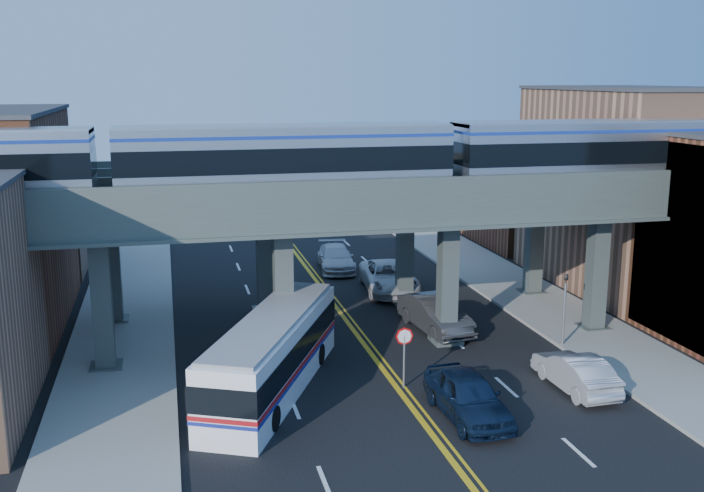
{
  "coord_description": "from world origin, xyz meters",
  "views": [
    {
      "loc": [
        -8.96,
        -26.58,
        12.79
      ],
      "look_at": [
        -0.75,
        7.98,
        5.08
      ],
      "focal_mm": 40.0,
      "sensor_mm": 36.0,
      "label": 1
    }
  ],
  "objects": [
    {
      "name": "transit_bus",
      "position": [
        -5.07,
        3.99,
        1.54
      ],
      "size": [
        7.27,
        11.63,
        3.0
      ],
      "rotation": [
        0.0,
        0.0,
        1.13
      ],
      "color": "white",
      "rests_on": "ground"
    },
    {
      "name": "car_lane_b",
      "position": [
        4.07,
        9.79,
        0.9
      ],
      "size": [
        2.61,
        5.69,
        1.81
      ],
      "primitive_type": "imported",
      "rotation": [
        0.0,
        0.0,
        0.13
      ],
      "color": "#2D2E30",
      "rests_on": "ground"
    },
    {
      "name": "sidewalk_west",
      "position": [
        -11.5,
        10.0,
        0.08
      ],
      "size": [
        5.0,
        70.0,
        0.16
      ],
      "primitive_type": "cube",
      "color": "gray",
      "rests_on": "ground"
    },
    {
      "name": "car_parked_curb",
      "position": [
        7.17,
        1.14,
        0.78
      ],
      "size": [
        1.79,
        4.78,
        1.56
      ],
      "primitive_type": "imported",
      "rotation": [
        0.0,
        0.0,
        3.17
      ],
      "color": "#B0AFB4",
      "rests_on": "ground"
    },
    {
      "name": "car_lane_d",
      "position": [
        1.87,
        23.72,
        0.81
      ],
      "size": [
        2.85,
        5.76,
        1.61
      ],
      "primitive_type": "imported",
      "rotation": [
        0.0,
        0.0,
        -0.11
      ],
      "color": "silver",
      "rests_on": "ground"
    },
    {
      "name": "elevated_viaduct_near",
      "position": [
        0.0,
        8.0,
        6.47
      ],
      "size": [
        52.0,
        3.6,
        7.4
      ],
      "color": "#3F4948",
      "rests_on": "ground"
    },
    {
      "name": "building_east_c",
      "position": [
        18.5,
        29.0,
        4.5
      ],
      "size": [
        8.0,
        10.0,
        9.0
      ],
      "primitive_type": "cube",
      "color": "brown",
      "rests_on": "ground"
    },
    {
      "name": "transit_train",
      "position": [
        -3.78,
        8.0,
        9.21
      ],
      "size": [
        45.78,
        2.87,
        3.34
      ],
      "color": "black",
      "rests_on": "elevated_viaduct_near"
    },
    {
      "name": "car_lane_a",
      "position": [
        1.8,
        -0.41,
        0.88
      ],
      "size": [
        2.26,
        5.25,
        1.77
      ],
      "primitive_type": "imported",
      "rotation": [
        0.0,
        0.0,
        0.03
      ],
      "color": "black",
      "rests_on": "ground"
    },
    {
      "name": "car_lane_c",
      "position": [
        3.84,
        17.64,
        0.89
      ],
      "size": [
        3.57,
        6.67,
        1.78
      ],
      "primitive_type": "imported",
      "rotation": [
        0.0,
        0.0,
        -0.1
      ],
      "color": "silver",
      "rests_on": "ground"
    },
    {
      "name": "building_east_b",
      "position": [
        18.5,
        16.0,
        6.0
      ],
      "size": [
        8.0,
        14.0,
        12.0
      ],
      "primitive_type": "cube",
      "color": "#A57455",
      "rests_on": "ground"
    },
    {
      "name": "traffic_signal",
      "position": [
        9.2,
        6.0,
        2.3
      ],
      "size": [
        0.15,
        0.18,
        4.1
      ],
      "color": "slate",
      "rests_on": "ground"
    },
    {
      "name": "mural_panel",
      "position": [
        14.55,
        4.0,
        4.75
      ],
      "size": [
        0.1,
        9.5,
        9.5
      ],
      "primitive_type": "cube",
      "color": "teal",
      "rests_on": "ground"
    },
    {
      "name": "building_west_c",
      "position": [
        -18.5,
        29.0,
        4.0
      ],
      "size": [
        8.0,
        10.0,
        8.0
      ],
      "primitive_type": "cube",
      "color": "#A57455",
      "rests_on": "ground"
    },
    {
      "name": "stop_sign",
      "position": [
        0.3,
        3.0,
        1.76
      ],
      "size": [
        0.76,
        0.09,
        2.63
      ],
      "color": "slate",
      "rests_on": "ground"
    },
    {
      "name": "elevated_viaduct_far",
      "position": [
        0.0,
        15.0,
        6.47
      ],
      "size": [
        52.0,
        3.6,
        7.4
      ],
      "color": "#3F4948",
      "rests_on": "ground"
    },
    {
      "name": "ground",
      "position": [
        0.0,
        0.0,
        0.0
      ],
      "size": [
        120.0,
        120.0,
        0.0
      ],
      "primitive_type": "plane",
      "color": "black",
      "rests_on": "ground"
    },
    {
      "name": "sidewalk_east",
      "position": [
        11.5,
        10.0,
        0.08
      ],
      "size": [
        5.0,
        70.0,
        0.16
      ],
      "primitive_type": "cube",
      "color": "gray",
      "rests_on": "ground"
    }
  ]
}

